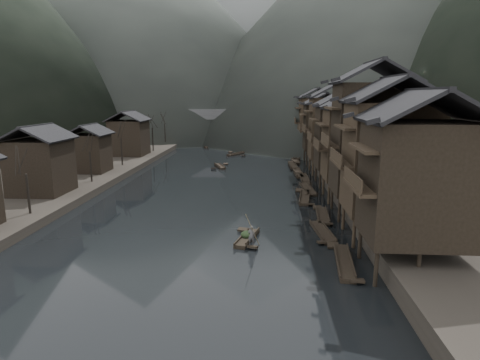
{
  "coord_description": "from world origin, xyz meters",
  "views": [
    {
      "loc": [
        6.71,
        -36.01,
        12.69
      ],
      "look_at": [
        3.57,
        11.85,
        2.5
      ],
      "focal_mm": 30.0,
      "sensor_mm": 36.0,
      "label": 1
    }
  ],
  "objects": [
    {
      "name": "left_bank",
      "position": [
        -35.0,
        40.0,
        0.6
      ],
      "size": [
        40.0,
        200.0,
        1.2
      ],
      "primitive_type": "cube",
      "color": "#2D2823",
      "rests_on": "ground"
    },
    {
      "name": "right_bank",
      "position": [
        35.0,
        40.0,
        0.9
      ],
      "size": [
        40.0,
        200.0,
        1.8
      ],
      "primitive_type": "cube",
      "color": "#2D2823",
      "rests_on": "ground"
    },
    {
      "name": "boatman",
      "position": [
        5.57,
        -3.87,
        1.3
      ],
      "size": [
        0.68,
        0.5,
        1.72
      ],
      "primitive_type": "imported",
      "rotation": [
        0.0,
        0.0,
        2.99
      ],
      "color": "#515153",
      "rests_on": "hero_sampan"
    },
    {
      "name": "midriver_boats",
      "position": [
        -2.52,
        55.96,
        0.2
      ],
      "size": [
        10.97,
        45.75,
        0.45
      ],
      "color": "black",
      "rests_on": "water"
    },
    {
      "name": "stilt_houses",
      "position": [
        17.28,
        19.02,
        8.9
      ],
      "size": [
        9.0,
        67.6,
        16.26
      ],
      "color": "black",
      "rests_on": "ground"
    },
    {
      "name": "left_houses",
      "position": [
        -20.5,
        20.12,
        5.66
      ],
      "size": [
        8.1,
        53.2,
        8.73
      ],
      "color": "black",
      "rests_on": "left_bank"
    },
    {
      "name": "stone_bridge",
      "position": [
        -0.0,
        72.0,
        5.11
      ],
      "size": [
        40.0,
        6.0,
        9.0
      ],
      "color": "#4C4C4F",
      "rests_on": "ground"
    },
    {
      "name": "bare_trees",
      "position": [
        -17.0,
        30.23,
        6.1
      ],
      "size": [
        3.59,
        73.32,
        7.17
      ],
      "color": "black",
      "rests_on": "left_bank"
    },
    {
      "name": "cargo_heap",
      "position": [
        5.07,
        -1.93,
        0.77
      ],
      "size": [
        1.11,
        1.46,
        0.67
      ],
      "primitive_type": "ellipsoid",
      "color": "black",
      "rests_on": "hero_sampan"
    },
    {
      "name": "bamboo_pole",
      "position": [
        5.77,
        -3.87,
        4.11
      ],
      "size": [
        1.37,
        2.05,
        3.9
      ],
      "primitive_type": "cylinder",
      "rotation": [
        0.55,
        0.0,
        -0.58
      ],
      "color": "#8C7A51",
      "rests_on": "boatman"
    },
    {
      "name": "moored_sampans",
      "position": [
        12.21,
        24.29,
        0.2
      ],
      "size": [
        3.06,
        68.24,
        0.47
      ],
      "color": "black",
      "rests_on": "water"
    },
    {
      "name": "hero_sampan",
      "position": [
        5.13,
        -2.15,
        0.2
      ],
      "size": [
        2.16,
        5.11,
        0.44
      ],
      "color": "black",
      "rests_on": "water"
    },
    {
      "name": "hills",
      "position": [
        5.91,
        170.93,
        55.34
      ],
      "size": [
        320.0,
        380.0,
        126.54
      ],
      "color": "black",
      "rests_on": "ground"
    },
    {
      "name": "water",
      "position": [
        0.0,
        0.0,
        0.0
      ],
      "size": [
        300.0,
        300.0,
        0.0
      ],
      "primitive_type": "plane",
      "color": "black",
      "rests_on": "ground"
    }
  ]
}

